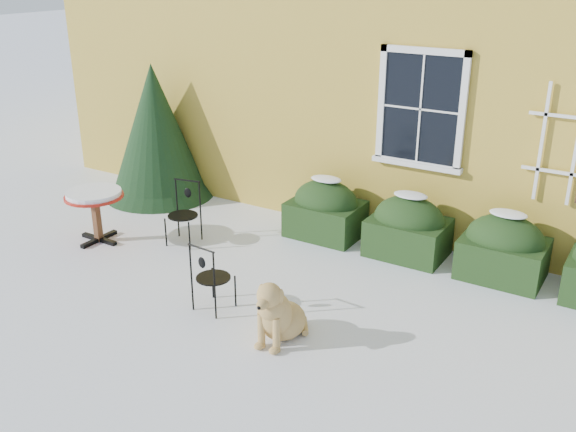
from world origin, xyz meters
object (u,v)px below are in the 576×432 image
Objects in this scene: evergreen_shrub at (157,144)px; patio_chair_far at (184,213)px; dog at (278,315)px; patio_chair_near at (211,277)px; bistro_table at (94,200)px.

patio_chair_far is (1.68, -1.32, -0.46)m from evergreen_shrub.
dog is at bearing -33.69° from evergreen_shrub.
evergreen_shrub is at bearing 129.42° from patio_chair_far.
patio_chair_near is at bearing 167.49° from dog.
evergreen_shrub is 2.19m from patio_chair_far.
bistro_table is 3.77m from dog.
evergreen_shrub is at bearing 142.73° from dog.
evergreen_shrub is 5.13m from dog.
evergreen_shrub reaches higher than patio_chair_far.
bistro_table is 2.74m from patio_chair_near.
dog is (4.24, -2.83, -0.60)m from evergreen_shrub.
bistro_table is 0.94× the size of dog.
patio_chair_near reaches higher than dog.
evergreen_shrub is 4.21m from patio_chair_near.
patio_chair_near is (3.22, -2.67, -0.49)m from evergreen_shrub.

